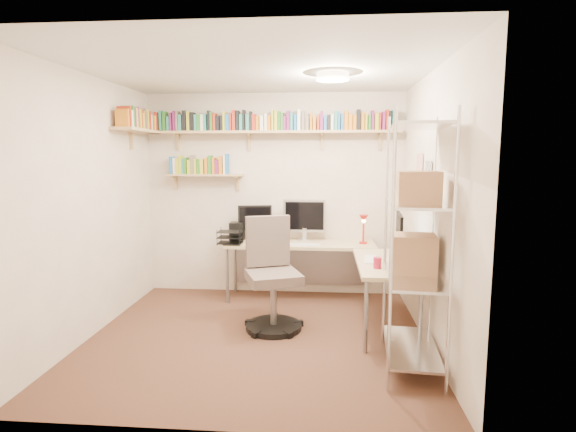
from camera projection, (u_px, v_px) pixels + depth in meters
The scene contains 6 objects.
ground at pixel (257, 337), 4.33m from camera, with size 3.20×3.20×0.00m, color #48281F.
room_shell at pixel (256, 176), 4.12m from camera, with size 3.24×3.04×2.52m.
wall_shelves at pixel (237, 132), 5.37m from camera, with size 3.12×1.09×0.79m.
corner_desk at pixel (310, 247), 5.17m from camera, with size 2.14×1.81×1.21m.
office_chair at pixel (272, 282), 4.53m from camera, with size 0.64×0.65×1.12m.
wire_rack at pixel (415, 232), 3.60m from camera, with size 0.52×0.93×2.07m.
Camera 1 is at (0.63, -4.10, 1.73)m, focal length 28.00 mm.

